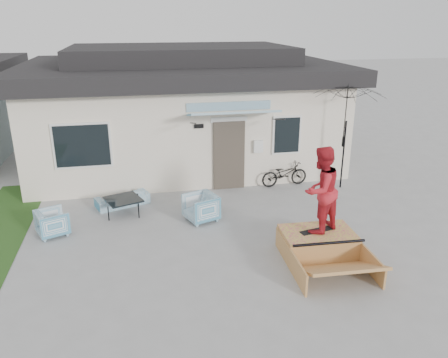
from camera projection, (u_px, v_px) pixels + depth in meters
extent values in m
plane|color=gray|center=(227.00, 266.00, 9.47)|extent=(90.00, 90.00, 0.00)
cube|color=beige|center=(182.00, 118.00, 16.32)|extent=(10.00, 7.00, 3.00)
cube|color=black|center=(181.00, 69.00, 15.73)|extent=(10.80, 7.80, 0.50)
cube|color=black|center=(180.00, 53.00, 15.54)|extent=(7.50, 4.50, 0.60)
cube|color=#493F34|center=(229.00, 156.00, 13.41)|extent=(0.95, 0.08, 2.10)
cube|color=white|center=(82.00, 146.00, 12.44)|extent=(1.60, 0.06, 1.30)
cube|color=white|center=(287.00, 135.00, 13.57)|extent=(0.90, 0.06, 1.20)
cube|color=teal|center=(233.00, 113.00, 12.46)|extent=(2.50, 1.09, 0.29)
imported|color=teal|center=(122.00, 196.00, 12.42)|extent=(1.51, 0.90, 0.57)
imported|color=teal|center=(52.00, 221.00, 10.71)|extent=(0.85, 0.88, 0.70)
imported|color=teal|center=(201.00, 206.00, 11.47)|extent=(0.92, 0.95, 0.78)
cube|color=black|center=(124.00, 206.00, 11.93)|extent=(1.11, 1.11, 0.43)
imported|color=black|center=(284.00, 171.00, 13.83)|extent=(1.54, 0.65, 0.96)
cylinder|color=black|center=(343.00, 155.00, 13.48)|extent=(0.05, 0.05, 2.10)
imported|color=black|center=(345.00, 132.00, 13.24)|extent=(2.66, 2.57, 0.90)
cube|color=black|center=(317.00, 230.00, 9.83)|extent=(0.85, 0.37, 0.05)
imported|color=red|center=(321.00, 188.00, 9.49)|extent=(1.17, 1.10, 1.92)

